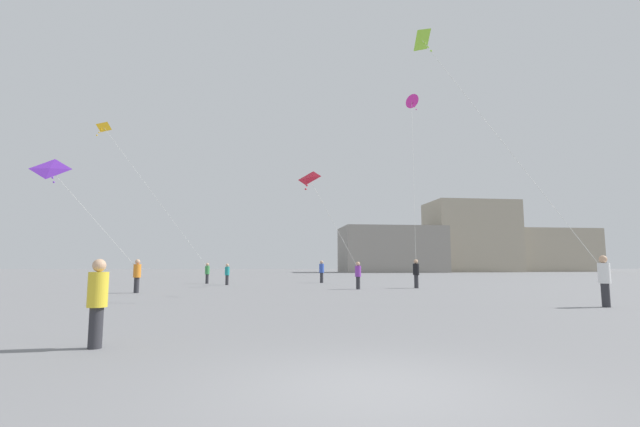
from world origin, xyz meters
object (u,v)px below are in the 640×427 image
object	(u,v)px
building_right_hall	(542,251)
kite_lime_delta	(424,43)
kite_crimson_delta	(310,180)
building_left_hall	(391,250)
person_in_teal	(227,273)
kite_amber_delta	(107,133)
kite_violet_delta	(51,170)
person_in_green	(207,272)
person_in_purple	(358,274)
person_in_orange	(137,274)
person_in_blue	(322,271)
kite_magenta_diamond	(412,102)
building_centre_hall	(471,237)
person_in_yellow	(97,299)
person_in_black	(416,272)
person_in_white	(604,279)

from	to	relation	value
building_right_hall	kite_lime_delta	bearing A→B (deg)	-122.15
kite_crimson_delta	building_left_hall	size ratio (longest dim) A/B	0.27
person_in_teal	kite_amber_delta	world-z (taller)	kite_amber_delta
building_left_hall	kite_crimson_delta	bearing A→B (deg)	-105.26
person_in_teal	kite_violet_delta	xyz separation A→B (m)	(-7.94, -9.60, 5.69)
person_in_green	person_in_purple	bearing A→B (deg)	32.11
person_in_orange	kite_amber_delta	distance (m)	13.48
building_right_hall	person_in_blue	bearing A→B (deg)	-131.27
kite_magenta_diamond	building_right_hall	distance (m)	78.67
person_in_orange	kite_crimson_delta	xyz separation A→B (m)	(9.24, -1.93, 4.85)
kite_crimson_delta	building_centre_hall	size ratio (longest dim) A/B	0.30
person_in_yellow	kite_violet_delta	bearing A→B (deg)	-141.78
kite_crimson_delta	building_right_hall	size ratio (longest dim) A/B	0.26
person_in_green	kite_amber_delta	distance (m)	12.74
kite_crimson_delta	person_in_yellow	bearing A→B (deg)	-106.73
kite_crimson_delta	kite_magenta_diamond	world-z (taller)	kite_magenta_diamond
person_in_black	person_in_yellow	bearing A→B (deg)	154.94
person_in_green	kite_crimson_delta	distance (m)	16.29
person_in_blue	kite_lime_delta	xyz separation A→B (m)	(4.13, -16.98, 11.08)
person_in_orange	kite_magenta_diamond	size ratio (longest dim) A/B	0.13
building_centre_hall	person_in_black	bearing A→B (deg)	-114.33
kite_magenta_diamond	building_right_hall	world-z (taller)	kite_magenta_diamond
person_in_green	building_right_hall	bearing A→B (deg)	114.57
person_in_yellow	kite_crimson_delta	xyz separation A→B (m)	(4.21, 13.99, 4.95)
building_left_hall	person_in_orange	bearing A→B (deg)	-113.29
person_in_blue	building_centre_hall	distance (m)	64.52
person_in_green	person_in_purple	size ratio (longest dim) A/B	0.97
person_in_black	kite_amber_delta	world-z (taller)	kite_amber_delta
person_in_yellow	person_in_black	bearing A→B (deg)	156.84
kite_amber_delta	kite_magenta_diamond	world-z (taller)	kite_magenta_diamond
person_in_purple	building_centre_hall	world-z (taller)	building_centre_hall
person_in_teal	kite_lime_delta	world-z (taller)	kite_lime_delta
person_in_green	person_in_purple	xyz separation A→B (m)	(10.96, -8.51, 0.03)
person_in_yellow	person_in_black	distance (m)	22.92
building_right_hall	person_in_orange	bearing A→B (deg)	-131.07
building_left_hall	building_centre_hall	xyz separation A→B (m)	(18.00, 4.94, 2.90)
person_in_green	person_in_black	size ratio (longest dim) A/B	0.89
person_in_blue	building_left_hall	distance (m)	52.12
person_in_orange	building_right_hall	size ratio (longest dim) A/B	0.08
kite_crimson_delta	building_right_hall	world-z (taller)	building_right_hall
person_in_white	building_left_hall	bearing A→B (deg)	54.46
person_in_purple	kite_amber_delta	xyz separation A→B (m)	(-17.57, 4.42, 10.07)
person_in_black	kite_magenta_diamond	size ratio (longest dim) A/B	0.14
person_in_green	kite_lime_delta	world-z (taller)	kite_lime_delta
person_in_black	person_in_orange	size ratio (longest dim) A/B	1.02
person_in_orange	kite_amber_delta	xyz separation A→B (m)	(-5.24, 7.35, 10.00)
person_in_orange	person_in_purple	distance (m)	12.68
person_in_orange	person_in_teal	size ratio (longest dim) A/B	1.14
building_left_hall	person_in_yellow	bearing A→B (deg)	-105.53
building_right_hall	person_in_white	bearing A→B (deg)	-118.03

